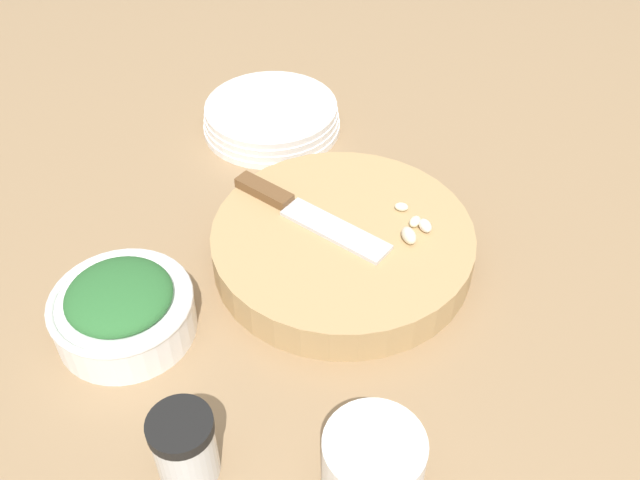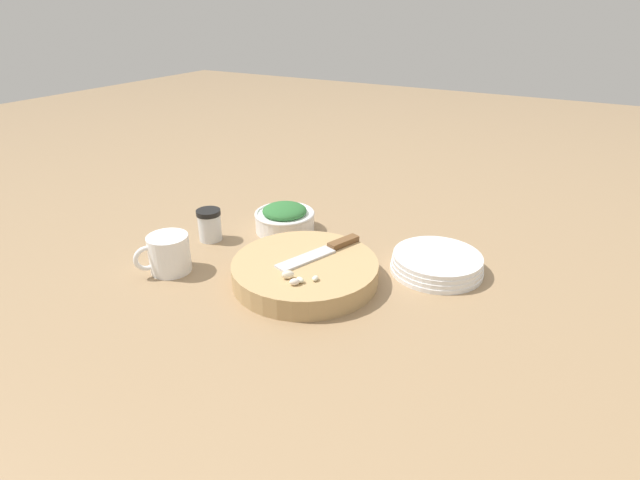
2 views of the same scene
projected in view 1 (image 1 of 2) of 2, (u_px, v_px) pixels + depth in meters
name	position (u px, v px, depth m)	size (l,w,h in m)	color
ground_plane	(309.00, 257.00, 0.86)	(5.00, 5.00, 0.00)	#997A56
cutting_board	(342.00, 245.00, 0.84)	(0.31, 0.31, 0.04)	tan
chef_knife	(300.00, 210.00, 0.84)	(0.10, 0.21, 0.01)	brown
garlic_cloves	(413.00, 227.00, 0.82)	(0.07, 0.05, 0.02)	silver
herb_bowl	(123.00, 309.00, 0.75)	(0.15, 0.15, 0.07)	white
spice_jar	(185.00, 447.00, 0.63)	(0.06, 0.06, 0.08)	silver
coffee_mug	(374.00, 470.00, 0.61)	(0.09, 0.11, 0.08)	white
plate_stack	(272.00, 117.00, 1.04)	(0.20, 0.20, 0.04)	white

